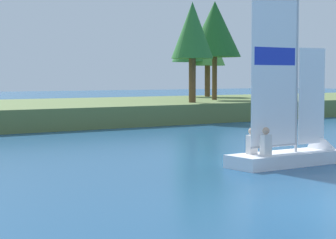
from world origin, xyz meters
The scene contains 5 objects.
shoreline_tree_left centered at (12.48, 21.60, 5.18)m, with size 2.43×2.43×5.79m.
shoreline_tree_midleft centered at (16.36, 24.35, 5.62)m, with size 3.39×3.39×6.35m.
shoreline_tree_centre centered at (19.16, 30.58, 5.45)m, with size 2.92×2.92×6.20m.
shoreline_tree_midright centered at (20.11, 29.83, 5.00)m, with size 2.65×2.65×5.60m.
sailboat centered at (4.05, 5.06, 0.47)m, with size 4.21×1.23×5.77m.
Camera 1 is at (-10.02, -8.24, 2.56)m, focal length 69.07 mm.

